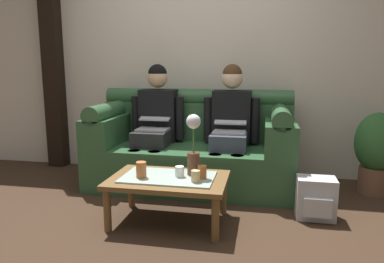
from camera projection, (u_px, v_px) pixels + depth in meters
The scene contains 14 objects.
ground_plane at pixel (161, 234), 2.64m from camera, with size 14.00×14.00×0.00m, color #382619.
back_wall_patterned at pixel (202, 43), 4.03m from camera, with size 6.00×0.12×2.90m, color beige.
timber_pillar at pixel (53, 44), 4.25m from camera, with size 0.20×0.20×2.90m, color black.
couch at pixel (192, 148), 3.70m from camera, with size 2.00×0.88×0.96m.
person_left at pixel (156, 120), 3.72m from camera, with size 0.56×0.67×1.22m.
person_right at pixel (231, 122), 3.58m from camera, with size 0.56×0.67×1.22m.
coffee_table at pixel (168, 183), 2.80m from camera, with size 0.90×0.60×0.37m.
flower_vase at pixel (193, 145), 2.79m from camera, with size 0.11×0.11×0.47m.
cup_near_left at pixel (141, 170), 2.75m from camera, with size 0.08×0.08×0.12m, color #B26633.
cup_near_right at pixel (180, 172), 2.77m from camera, with size 0.07×0.07×0.08m, color white.
cup_far_center at pixel (202, 172), 2.73m from camera, with size 0.06×0.06×0.10m, color #B26633.
cup_far_left at pixel (196, 176), 2.65m from camera, with size 0.07×0.07×0.09m, color #DBB77A.
backpack_right at pixel (316, 199), 2.89m from camera, with size 0.30×0.25×0.33m.
potted_plant at pixel (377, 149), 3.41m from camera, with size 0.40×0.40×0.78m.
Camera 1 is at (0.70, -2.38, 1.20)m, focal length 34.05 mm.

